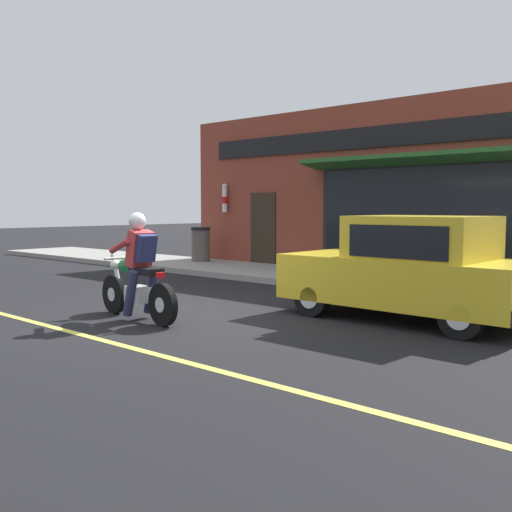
% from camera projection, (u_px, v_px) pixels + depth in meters
% --- Properties ---
extents(ground_plane, '(80.00, 80.00, 0.00)m').
position_uv_depth(ground_plane, '(177.00, 315.00, 9.40)').
color(ground_plane, black).
extents(sidewalk_curb, '(2.60, 22.00, 0.14)m').
position_uv_depth(sidewalk_curb, '(256.00, 271.00, 15.19)').
color(sidewalk_curb, gray).
rests_on(sidewalk_curb, ground).
extents(storefront_building, '(1.25, 11.40, 4.20)m').
position_uv_depth(storefront_building, '(367.00, 190.00, 14.62)').
color(storefront_building, brown).
rests_on(storefront_building, ground).
extents(motorcycle_with_rider, '(0.61, 2.02, 1.62)m').
position_uv_depth(motorcycle_with_rider, '(138.00, 275.00, 9.01)').
color(motorcycle_with_rider, black).
rests_on(motorcycle_with_rider, ground).
extents(car_hatchback, '(1.67, 3.79, 1.57)m').
position_uv_depth(car_hatchback, '(409.00, 270.00, 8.93)').
color(car_hatchback, black).
rests_on(car_hatchback, ground).
extents(trash_bin, '(0.56, 0.56, 0.98)m').
position_uv_depth(trash_bin, '(201.00, 244.00, 17.26)').
color(trash_bin, '#514C47').
rests_on(trash_bin, sidewalk_curb).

